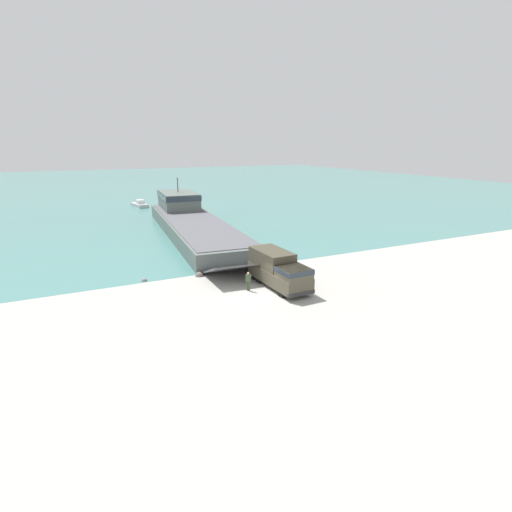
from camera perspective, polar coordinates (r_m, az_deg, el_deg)
ground_plane at (r=34.44m, az=0.28°, el=-5.55°), size 240.00×240.00×0.00m
water_surface at (r=127.62m, az=-19.77°, el=9.21°), size 240.00×180.00×0.01m
landing_craft at (r=60.16m, az=-9.34°, el=5.15°), size 10.91×40.96×7.12m
military_truck at (r=35.99m, az=3.21°, el=-1.94°), size 2.83×7.50×3.12m
soldier_on_ramp at (r=35.03m, az=-1.11°, el=-3.45°), size 0.42×0.50×1.72m
moored_boat_a at (r=85.97m, az=-16.28°, el=7.08°), size 2.94×5.35×1.49m
mooring_bollard at (r=43.79m, az=5.41°, el=-0.25°), size 0.33×0.33×0.91m
shoreline_rock_a at (r=39.56m, az=-8.09°, el=-2.85°), size 0.83×0.83×0.83m
shoreline_rock_b at (r=39.28m, az=-15.66°, el=-3.44°), size 0.54×0.54×0.54m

